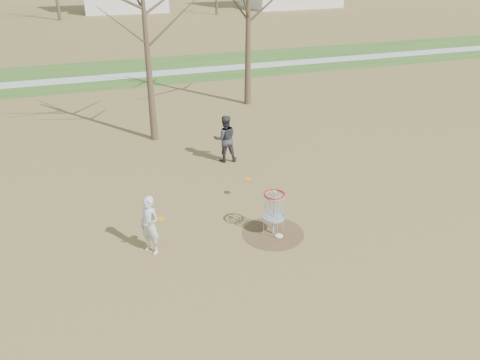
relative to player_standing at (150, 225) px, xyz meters
name	(u,v)px	position (x,y,z in m)	size (l,w,h in m)	color
ground	(273,233)	(3.46, -0.24, -0.83)	(160.00, 160.00, 0.00)	brown
green_band	(153,70)	(3.46, 20.76, -0.83)	(160.00, 8.00, 0.01)	#2D5119
footpath	(156,74)	(3.46, 19.76, -0.82)	(160.00, 1.50, 0.01)	#9E9E99
dirt_circle	(273,233)	(3.46, -0.24, -0.83)	(1.80, 1.80, 0.01)	#47331E
player_standing	(150,225)	(0.00, 0.00, 0.00)	(0.61, 0.40, 1.67)	silver
player_throwing	(225,139)	(3.67, 5.11, 0.08)	(0.89, 0.69, 1.83)	#302F34
disc_grounded	(279,236)	(3.56, -0.45, -0.81)	(0.22, 0.22, 0.02)	white
discs_in_play	(211,196)	(1.94, 0.93, 0.07)	(3.37, 2.25, 0.34)	orange
disc_golf_basket	(274,206)	(3.46, -0.24, 0.08)	(0.64, 0.64, 1.35)	#9EA3AD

